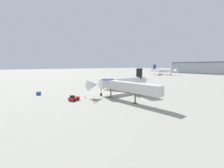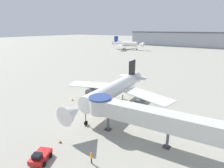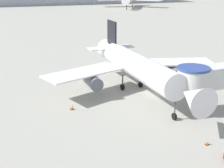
# 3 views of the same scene
# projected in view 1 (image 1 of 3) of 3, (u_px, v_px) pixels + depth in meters

# --- Properties ---
(ground_plane) EXTENTS (800.00, 800.00, 0.00)m
(ground_plane) POSITION_uv_depth(u_px,v_px,m) (123.00, 93.00, 59.07)
(ground_plane) COLOR #9E9B8E
(main_airplane) EXTENTS (28.62, 29.36, 9.71)m
(main_airplane) POSITION_uv_depth(u_px,v_px,m) (122.00, 82.00, 60.97)
(main_airplane) COLOR white
(main_airplane) RESTS_ON ground_plane
(jet_bridge) EXTENTS (22.89, 5.37, 6.30)m
(jet_bridge) POSITION_uv_depth(u_px,v_px,m) (124.00, 86.00, 46.69)
(jet_bridge) COLOR silver
(jet_bridge) RESTS_ON ground_plane
(pushback_tug_red) EXTENTS (3.14, 3.76, 1.73)m
(pushback_tug_red) POSITION_uv_depth(u_px,v_px,m) (74.00, 98.00, 47.32)
(pushback_tug_red) COLOR red
(pushback_tug_red) RESTS_ON ground_plane
(service_container_blue) EXTENTS (2.79, 2.12, 1.15)m
(service_container_blue) POSITION_uv_depth(u_px,v_px,m) (39.00, 93.00, 56.47)
(service_container_blue) COLOR #234C9E
(service_container_blue) RESTS_ON ground_plane
(traffic_cone_near_nose) EXTENTS (0.38, 0.38, 0.64)m
(traffic_cone_near_nose) POSITION_uv_depth(u_px,v_px,m) (85.00, 97.00, 50.80)
(traffic_cone_near_nose) COLOR black
(traffic_cone_near_nose) RESTS_ON ground_plane
(traffic_cone_starboard_wing) EXTENTS (0.49, 0.49, 0.80)m
(traffic_cone_starboard_wing) POSITION_uv_depth(u_px,v_px,m) (139.00, 96.00, 51.65)
(traffic_cone_starboard_wing) COLOR black
(traffic_cone_starboard_wing) RESTS_ON ground_plane
(traffic_cone_port_wing) EXTENTS (0.47, 0.47, 0.77)m
(traffic_cone_port_wing) POSITION_uv_depth(u_px,v_px,m) (102.00, 89.00, 68.23)
(traffic_cone_port_wing) COLOR black
(traffic_cone_port_wing) RESTS_ON ground_plane
(ground_crew_marshaller) EXTENTS (0.40, 0.34, 1.82)m
(ground_crew_marshaller) POSITION_uv_depth(u_px,v_px,m) (94.00, 99.00, 44.42)
(ground_crew_marshaller) COLOR #1E2338
(ground_crew_marshaller) RESTS_ON ground_plane
(background_jet_blue_tail) EXTENTS (30.71, 30.73, 11.62)m
(background_jet_blue_tail) POSITION_uv_depth(u_px,v_px,m) (162.00, 70.00, 171.44)
(background_jet_blue_tail) COLOR white
(background_jet_blue_tail) RESTS_ON ground_plane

